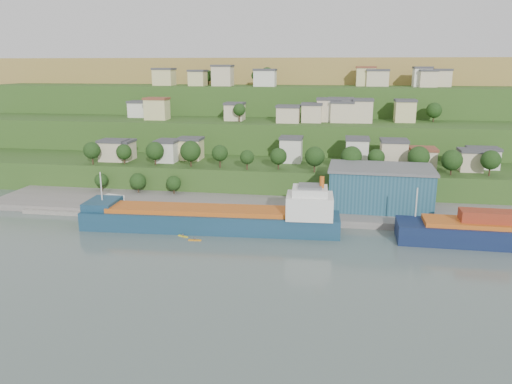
% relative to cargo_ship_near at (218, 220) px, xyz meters
% --- Properties ---
extents(ground, '(500.00, 500.00, 0.00)m').
position_rel_cargo_ship_near_xyz_m(ground, '(11.58, -7.61, -2.93)').
color(ground, '#485852').
rests_on(ground, ground).
extents(quay, '(220.00, 26.00, 4.00)m').
position_rel_cargo_ship_near_xyz_m(quay, '(31.58, 20.39, -2.93)').
color(quay, slate).
rests_on(quay, ground).
extents(pebble_beach, '(40.00, 18.00, 2.40)m').
position_rel_cargo_ship_near_xyz_m(pebble_beach, '(-43.42, 14.39, -2.93)').
color(pebble_beach, slate).
rests_on(pebble_beach, ground).
extents(hillside, '(360.00, 210.95, 96.00)m').
position_rel_cargo_ship_near_xyz_m(hillside, '(11.59, 161.04, -2.83)').
color(hillside, '#284719').
rests_on(hillside, ground).
extents(cargo_ship_near, '(71.77, 14.87, 18.32)m').
position_rel_cargo_ship_near_xyz_m(cargo_ship_near, '(0.00, 0.00, 0.00)').
color(cargo_ship_near, '#123546').
rests_on(cargo_ship_near, ground).
extents(warehouse, '(31.65, 20.07, 12.80)m').
position_rel_cargo_ship_near_xyz_m(warehouse, '(45.12, 23.39, 5.51)').
color(warehouse, navy).
rests_on(warehouse, quay).
extents(caravan, '(6.80, 4.10, 2.96)m').
position_rel_cargo_ship_near_xyz_m(caravan, '(-38.17, 16.11, -0.24)').
color(caravan, white).
rests_on(caravan, pebble_beach).
extents(dinghy, '(3.96, 2.16, 0.75)m').
position_rel_cargo_ship_near_xyz_m(dinghy, '(-29.65, 9.47, -1.35)').
color(dinghy, silver).
rests_on(dinghy, pebble_beach).
extents(kayak_orange, '(3.46, 0.83, 0.86)m').
position_rel_cargo_ship_near_xyz_m(kayak_orange, '(-4.03, -9.37, -2.67)').
color(kayak_orange, orange).
rests_on(kayak_orange, ground).
extents(kayak_yellow, '(3.06, 1.74, 0.78)m').
position_rel_cargo_ship_near_xyz_m(kayak_yellow, '(-8.02, -6.92, -2.70)').
color(kayak_yellow, yellow).
rests_on(kayak_yellow, ground).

